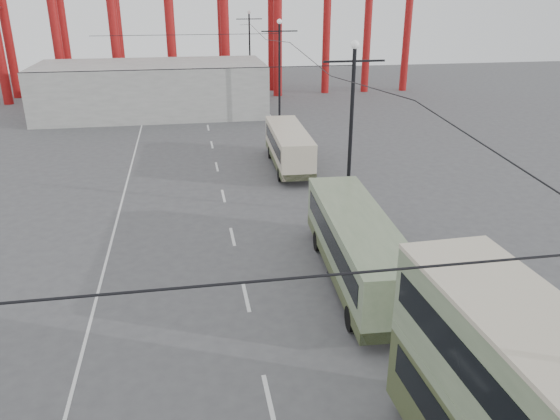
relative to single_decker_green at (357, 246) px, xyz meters
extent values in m
cube|color=silver|center=(-4.79, 8.44, -1.67)|extent=(0.15, 82.00, 0.01)
cube|color=silver|center=(1.61, 9.44, -1.67)|extent=(0.12, 120.00, 0.01)
cube|color=silver|center=(-10.79, 9.44, -1.67)|extent=(0.12, 120.00, 0.01)
cylinder|color=black|center=(1.81, 7.44, 2.82)|extent=(0.20, 0.20, 9.00)
cylinder|color=black|center=(1.81, 7.44, -1.43)|extent=(0.44, 0.44, 0.50)
cube|color=black|center=(1.81, 7.44, 6.62)|extent=(3.20, 0.10, 0.10)
sphere|color=white|center=(1.81, 7.44, 7.42)|extent=(0.44, 0.44, 0.44)
cylinder|color=black|center=(1.81, 29.44, 2.82)|extent=(0.20, 0.20, 9.00)
cylinder|color=black|center=(1.81, 29.44, -1.43)|extent=(0.44, 0.44, 0.50)
cube|color=black|center=(1.81, 29.44, 6.62)|extent=(3.20, 0.10, 0.10)
sphere|color=white|center=(1.81, 29.44, 7.42)|extent=(0.44, 0.44, 0.44)
cylinder|color=black|center=(1.81, 51.44, 2.82)|extent=(0.20, 0.20, 9.00)
cylinder|color=black|center=(1.81, 51.44, -1.43)|extent=(0.44, 0.44, 0.50)
cube|color=black|center=(1.81, 51.44, 6.62)|extent=(3.20, 0.10, 0.10)
sphere|color=white|center=(1.81, 51.44, 7.42)|extent=(0.44, 0.44, 0.44)
cylinder|color=maroon|center=(-25.79, 48.44, 7.32)|extent=(1.00, 1.00, 18.00)
cylinder|color=maroon|center=(20.21, 45.44, 5.32)|extent=(0.90, 0.90, 14.00)
cube|color=gray|center=(-9.79, 36.44, 0.82)|extent=(22.00, 10.00, 5.00)
cube|color=#667958|center=(0.04, -12.42, 2.49)|extent=(2.86, 10.13, 2.21)
cube|color=#667958|center=(0.00, 0.00, 0.00)|extent=(2.95, 10.62, 2.29)
cube|color=black|center=(0.00, 0.00, 0.38)|extent=(2.93, 9.47, 0.91)
cube|color=#424A27|center=(0.00, 0.00, -0.91)|extent=(2.98, 10.62, 0.48)
cube|color=#667958|center=(0.00, 0.00, 1.22)|extent=(2.97, 10.62, 0.15)
cylinder|color=black|center=(-0.92, 3.02, -1.20)|extent=(0.32, 0.97, 0.95)
cylinder|color=black|center=(1.24, 2.90, -1.20)|extent=(0.32, 0.97, 0.95)
cylinder|color=black|center=(-1.26, -3.28, -1.20)|extent=(0.32, 0.97, 0.95)
cylinder|color=black|center=(0.90, -3.39, -1.20)|extent=(0.32, 0.97, 0.95)
cube|color=beige|center=(0.19, 16.37, -0.12)|extent=(2.54, 8.94, 2.13)
cube|color=black|center=(0.19, 16.37, 0.23)|extent=(2.54, 7.88, 0.84)
cube|color=#424A27|center=(0.19, 16.37, -0.97)|extent=(2.57, 8.94, 0.44)
cube|color=beige|center=(0.19, 16.37, 1.01)|extent=(2.56, 8.94, 0.14)
cylinder|color=black|center=(-0.73, 18.71, -1.23)|extent=(0.28, 0.89, 0.89)
cylinder|color=black|center=(1.27, 18.64, -1.23)|extent=(0.28, 0.89, 0.89)
cylinder|color=black|center=(-0.91, 13.75, -1.23)|extent=(0.28, 0.89, 0.89)
cylinder|color=black|center=(1.09, 13.68, -1.23)|extent=(0.28, 0.89, 0.89)
imported|color=black|center=(-0.86, 0.86, -0.86)|extent=(0.63, 0.44, 1.64)
camera|label=1|loc=(-6.75, -19.75, 9.94)|focal=35.00mm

